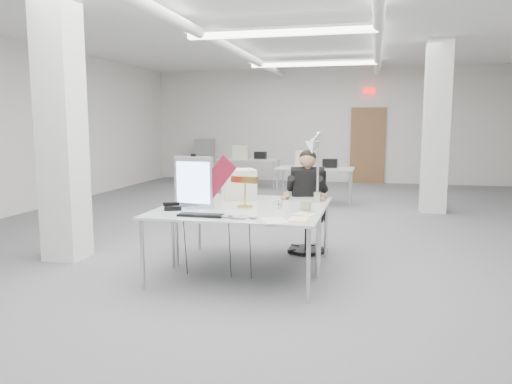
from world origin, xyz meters
TOP-DOWN VIEW (x-y plane):
  - room_shell at (0.04, 0.13)m, footprint 10.04×14.04m
  - desk_main at (0.00, -2.50)m, footprint 1.80×0.90m
  - desk_second at (0.00, -1.60)m, footprint 1.80×0.90m
  - bg_desk_a at (0.20, 3.00)m, footprint 1.60×0.80m
  - bg_desk_b at (-1.80, 5.20)m, footprint 1.60×0.80m
  - filing_cabinet at (-3.50, 6.65)m, footprint 0.45×0.55m
  - office_chair at (0.58, -1.03)m, footprint 0.58×0.58m
  - seated_person at (0.58, -1.08)m, footprint 0.56×0.64m
  - monitor at (-0.51, -2.27)m, footprint 0.46×0.10m
  - pennant at (-0.23, -2.31)m, footprint 0.47×0.11m
  - keyboard at (-0.27, -2.72)m, footprint 0.46×0.16m
  - laptop at (0.05, -2.78)m, footprint 0.32×0.24m
  - mouse at (0.27, -2.74)m, footprint 0.10×0.08m
  - bankers_lamp at (0.02, -2.08)m, footprint 0.28×0.16m
  - desk_phone at (-0.69, -2.44)m, footprint 0.23×0.22m
  - picture_frame_left at (-0.69, -2.21)m, footprint 0.15×0.09m
  - picture_frame_right at (0.71, -2.16)m, footprint 0.13×0.09m
  - desk_clock at (0.40, -2.08)m, footprint 0.10×0.05m
  - paper_stack_a at (0.50, -2.79)m, footprint 0.34×0.39m
  - paper_stack_b at (0.71, -2.67)m, footprint 0.19×0.26m
  - paper_stack_c at (0.73, -2.39)m, footprint 0.26×0.22m
  - beige_monitor at (-0.21, -1.52)m, footprint 0.50×0.49m
  - architect_lamp at (0.76, -1.79)m, footprint 0.45×0.73m

SIDE VIEW (x-z plane):
  - office_chair at x=0.58m, z-range 0.00..0.96m
  - filing_cabinet at x=-3.50m, z-range 0.00..1.20m
  - desk_main at x=0.00m, z-range 0.73..0.75m
  - desk_second at x=0.00m, z-range 0.73..0.75m
  - bg_desk_a at x=0.20m, z-range 0.73..0.75m
  - bg_desk_b at x=-1.80m, z-range 0.73..0.75m
  - paper_stack_a at x=0.50m, z-range 0.76..0.76m
  - paper_stack_c at x=0.73m, z-range 0.76..0.76m
  - paper_stack_b at x=0.71m, z-range 0.76..0.76m
  - keyboard at x=-0.27m, z-range 0.76..0.78m
  - laptop at x=0.05m, z-range 0.76..0.78m
  - mouse at x=0.27m, z-range 0.76..0.79m
  - desk_phone at x=-0.69m, z-range 0.76..0.80m
  - picture_frame_right at x=0.71m, z-range 0.75..0.85m
  - desk_clock at x=0.40m, z-range 0.76..0.85m
  - picture_frame_left at x=-0.69m, z-range 0.75..0.87m
  - seated_person at x=0.58m, z-range 0.49..1.31m
  - bankers_lamp at x=0.02m, z-range 0.76..1.05m
  - beige_monitor at x=-0.21m, z-range 0.75..1.12m
  - monitor at x=-0.51m, z-range 0.76..1.32m
  - pennant at x=-0.23m, z-range 0.84..1.35m
  - architect_lamp at x=0.76m, z-range 0.75..1.64m
  - room_shell at x=0.04m, z-range 0.07..3.31m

